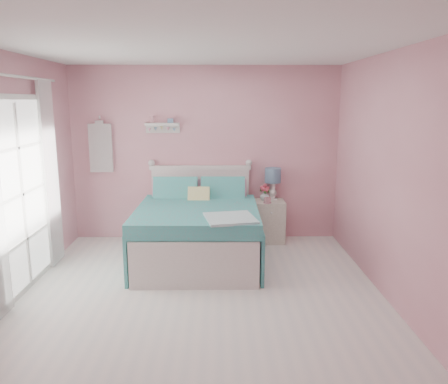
{
  "coord_description": "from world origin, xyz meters",
  "views": [
    {
      "loc": [
        0.2,
        -4.31,
        2.09
      ],
      "look_at": [
        0.27,
        1.2,
        0.93
      ],
      "focal_mm": 35.0,
      "sensor_mm": 36.0,
      "label": 1
    }
  ],
  "objects_px": {
    "table_lamp": "(273,178)",
    "vase": "(265,196)",
    "nightstand": "(270,221)",
    "teacup": "(267,200)",
    "bed": "(198,231)"
  },
  "relations": [
    {
      "from": "vase",
      "to": "table_lamp",
      "type": "bearing_deg",
      "value": 26.59
    },
    {
      "from": "bed",
      "to": "vase",
      "type": "height_order",
      "value": "bed"
    },
    {
      "from": "nightstand",
      "to": "vase",
      "type": "height_order",
      "value": "vase"
    },
    {
      "from": "table_lamp",
      "to": "vase",
      "type": "xyz_separation_m",
      "value": [
        -0.12,
        -0.06,
        -0.26
      ]
    },
    {
      "from": "table_lamp",
      "to": "vase",
      "type": "distance_m",
      "value": 0.3
    },
    {
      "from": "nightstand",
      "to": "table_lamp",
      "type": "height_order",
      "value": "table_lamp"
    },
    {
      "from": "nightstand",
      "to": "table_lamp",
      "type": "relative_size",
      "value": 1.31
    },
    {
      "from": "bed",
      "to": "table_lamp",
      "type": "relative_size",
      "value": 4.1
    },
    {
      "from": "nightstand",
      "to": "table_lamp",
      "type": "xyz_separation_m",
      "value": [
        0.05,
        0.1,
        0.65
      ]
    },
    {
      "from": "bed",
      "to": "vase",
      "type": "bearing_deg",
      "value": 39.95
    },
    {
      "from": "vase",
      "to": "teacup",
      "type": "height_order",
      "value": "vase"
    },
    {
      "from": "table_lamp",
      "to": "bed",
      "type": "bearing_deg",
      "value": -142.08
    },
    {
      "from": "bed",
      "to": "table_lamp",
      "type": "xyz_separation_m",
      "value": [
        1.09,
        0.85,
        0.57
      ]
    },
    {
      "from": "table_lamp",
      "to": "teacup",
      "type": "relative_size",
      "value": 4.59
    },
    {
      "from": "table_lamp",
      "to": "vase",
      "type": "height_order",
      "value": "table_lamp"
    }
  ]
}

